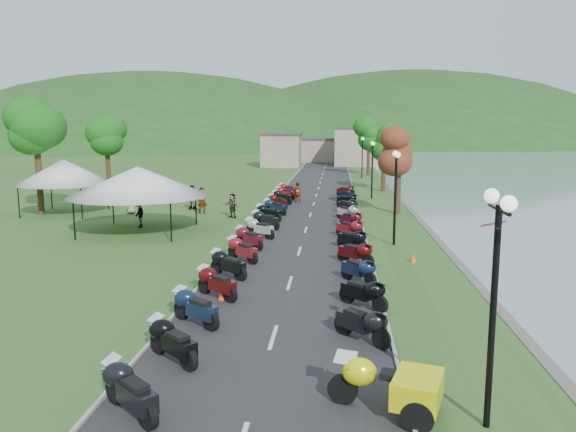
{
  "coord_description": "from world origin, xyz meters",
  "views": [
    {
      "loc": [
        1.85,
        -12.14,
        6.33
      ],
      "look_at": [
        -0.88,
        19.37,
        1.3
      ],
      "focal_mm": 35.0,
      "sensor_mm": 36.0,
      "label": 1
    }
  ],
  "objects": [
    {
      "name": "moto_row_right",
      "position": [
        2.74,
        21.34,
        0.55
      ],
      "size": [
        2.6,
        37.27,
        1.1
      ],
      "primitive_type": null,
      "color": "#331411",
      "rests_on": "ground"
    },
    {
      "name": "road",
      "position": [
        0.0,
        40.0,
        0.01
      ],
      "size": [
        7.0,
        120.0,
        0.02
      ],
      "primitive_type": "cube",
      "color": "#2B2B2D",
      "rests_on": "ground"
    },
    {
      "name": "tree_lakeside",
      "position": [
        6.34,
        29.21,
        3.48
      ],
      "size": [
        2.51,
        2.51,
        6.96
      ],
      "primitive_type": null,
      "color": "#1F701B",
      "rests_on": "ground"
    },
    {
      "name": "moto_row_left",
      "position": [
        -2.6,
        19.33,
        0.55
      ],
      "size": [
        2.6,
        42.9,
        1.1
      ],
      "primitive_type": null,
      "color": "#331411",
      "rests_on": "ground"
    },
    {
      "name": "pedestrian_b",
      "position": [
        -9.3,
        30.09,
        0.0
      ],
      "size": [
        0.93,
        0.53,
        1.89
      ],
      "primitive_type": "imported",
      "rotation": [
        0.0,
        0.0,
        3.12
      ],
      "color": "slate",
      "rests_on": "ground"
    },
    {
      "name": "yellow_trike",
      "position": [
        3.0,
        -0.24,
        0.6
      ],
      "size": [
        2.99,
        2.33,
        1.2
      ],
      "primitive_type": null,
      "rotation": [
        0.0,
        0.0,
        2.84
      ],
      "color": "#F5EF0C",
      "rests_on": "ground"
    },
    {
      "name": "pedestrian_a",
      "position": [
        -7.94,
        27.95,
        0.0
      ],
      "size": [
        0.86,
        0.75,
        1.96
      ],
      "primitive_type": "imported",
      "rotation": [
        0.0,
        0.0,
        0.37
      ],
      "color": "slate",
      "rests_on": "ground"
    },
    {
      "name": "traffic_cone_near",
      "position": [
        -2.3,
        7.57,
        0.25
      ],
      "size": [
        0.32,
        0.32,
        0.51
      ],
      "primitive_type": "cone",
      "color": "#F2590C",
      "rests_on": "ground"
    },
    {
      "name": "streetlamp_near",
      "position": [
        5.11,
        -0.72,
        2.5
      ],
      "size": [
        1.4,
        1.4,
        5.0
      ],
      "primitive_type": null,
      "color": "black",
      "rests_on": "ground"
    },
    {
      "name": "ground",
      "position": [
        0.0,
        0.0,
        0.0
      ],
      "size": [
        400.0,
        400.0,
        0.0
      ],
      "primitive_type": "plane",
      "color": "#426F2C",
      "rests_on": "ground"
    },
    {
      "name": "vendor_tent_main",
      "position": [
        -10.04,
        20.58,
        2.0
      ],
      "size": [
        5.57,
        5.57,
        4.0
      ],
      "primitive_type": null,
      "color": "white",
      "rests_on": "ground"
    },
    {
      "name": "hills_backdrop",
      "position": [
        0.0,
        200.0,
        0.0
      ],
      "size": [
        360.0,
        120.0,
        76.0
      ],
      "primitive_type": null,
      "color": "#285621",
      "rests_on": "ground"
    },
    {
      "name": "vendor_tent_side",
      "position": [
        -17.96,
        27.15,
        2.0
      ],
      "size": [
        4.55,
        4.55,
        4.0
      ],
      "primitive_type": null,
      "color": "white",
      "rests_on": "ground"
    },
    {
      "name": "far_building",
      "position": [
        -2.0,
        85.0,
        2.5
      ],
      "size": [
        18.0,
        16.0,
        5.0
      ],
      "primitive_type": "cube",
      "color": "gray",
      "rests_on": "ground"
    },
    {
      "name": "tree_park_left",
      "position": [
        -19.68,
        26.81,
        5.19
      ],
      "size": [
        3.74,
        3.74,
        10.38
      ],
      "primitive_type": null,
      "color": "#1F701B",
      "rests_on": "ground"
    },
    {
      "name": "pedestrian_c",
      "position": [
        -10.62,
        22.12,
        0.0
      ],
      "size": [
        1.08,
        1.21,
        1.8
      ],
      "primitive_type": "imported",
      "rotation": [
        0.0,
        0.0,
        5.36
      ],
      "color": "slate",
      "rests_on": "ground"
    }
  ]
}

